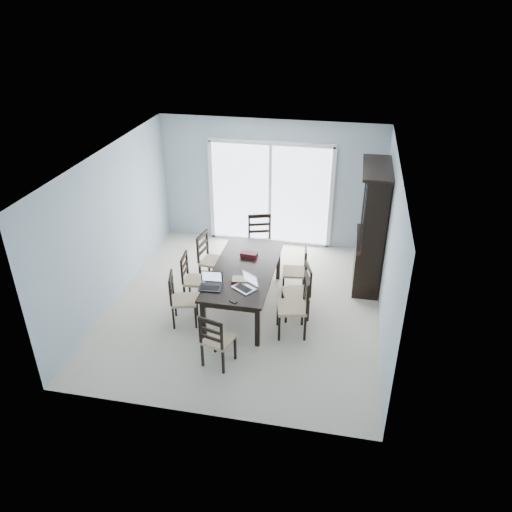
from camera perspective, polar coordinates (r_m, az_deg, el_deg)
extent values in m
plane|color=beige|center=(8.59, -1.30, -5.70)|extent=(5.00, 5.00, 0.00)
plane|color=white|center=(7.44, -1.53, 11.06)|extent=(5.00, 5.00, 0.00)
cube|color=#9AACB8|center=(10.18, 1.67, 8.27)|extent=(4.50, 0.02, 2.60)
cube|color=#9AACB8|center=(8.66, -16.12, 3.29)|extent=(0.02, 5.00, 2.60)
cube|color=#9AACB8|center=(7.80, 14.95, 0.55)|extent=(0.02, 5.00, 2.60)
cube|color=gray|center=(11.61, 2.42, 3.71)|extent=(4.50, 2.00, 0.10)
cube|color=#99999E|center=(12.30, 3.23, 8.18)|extent=(4.50, 0.06, 1.10)
cube|color=black|center=(8.20, -1.36, -1.49)|extent=(1.00, 2.20, 0.04)
cube|color=black|center=(8.23, -1.36, -1.85)|extent=(0.88, 2.08, 0.10)
cube|color=black|center=(7.70, -6.03, -7.34)|extent=(0.07, 0.07, 0.69)
cube|color=black|center=(7.52, 0.17, -8.11)|extent=(0.07, 0.07, 0.69)
cube|color=black|center=(9.32, -2.53, -0.25)|extent=(0.07, 0.07, 0.69)
cube|color=black|center=(9.18, 2.58, -0.74)|extent=(0.07, 0.07, 0.69)
cube|color=black|center=(9.29, 12.56, -0.50)|extent=(0.45, 1.30, 0.85)
cube|color=black|center=(8.83, 13.49, 5.58)|extent=(0.38, 1.30, 1.30)
cube|color=black|center=(8.60, 13.80, 9.74)|extent=(0.50, 1.38, 0.05)
cube|color=black|center=(8.44, 12.20, 4.62)|extent=(0.02, 0.36, 1.18)
cube|color=black|center=(8.83, 12.22, 5.71)|extent=(0.02, 0.36, 1.18)
cube|color=black|center=(9.22, 12.25, 6.70)|extent=(0.02, 0.36, 1.18)
cube|color=silver|center=(10.25, 1.63, 6.93)|extent=(2.40, 0.02, 2.10)
cube|color=white|center=(9.89, 1.71, 12.77)|extent=(2.52, 0.05, 0.08)
cube|color=white|center=(10.24, 1.62, 6.90)|extent=(0.06, 0.05, 2.10)
cube|color=white|center=(10.66, 1.54, 1.78)|extent=(2.52, 0.05, 0.05)
cube|color=black|center=(8.34, -9.19, -5.64)|extent=(0.04, 0.04, 0.40)
cube|color=black|center=(8.05, -9.40, -7.05)|extent=(0.04, 0.04, 0.40)
cube|color=black|center=(8.31, -6.78, -5.60)|extent=(0.04, 0.04, 0.40)
cube|color=black|center=(8.02, -6.90, -7.01)|extent=(0.04, 0.04, 0.40)
cube|color=tan|center=(8.05, -8.18, -5.02)|extent=(0.47, 0.47, 0.05)
cube|color=black|center=(8.84, -7.61, -3.36)|extent=(0.04, 0.04, 0.40)
cube|color=black|center=(8.55, -8.15, -4.60)|extent=(0.04, 0.04, 0.40)
cube|color=black|center=(8.76, -5.36, -3.51)|extent=(0.04, 0.04, 0.40)
cube|color=black|center=(8.47, -5.83, -4.77)|extent=(0.04, 0.04, 0.40)
cube|color=tan|center=(8.54, -6.82, -2.79)|extent=(0.42, 0.42, 0.05)
cube|color=black|center=(9.35, -5.37, -1.16)|extent=(0.04, 0.04, 0.43)
cube|color=black|center=(9.06, -6.39, -2.28)|extent=(0.04, 0.04, 0.43)
cube|color=black|center=(9.21, -3.22, -1.57)|extent=(0.04, 0.04, 0.43)
cube|color=black|center=(8.91, -4.19, -2.73)|extent=(0.04, 0.04, 0.43)
cube|color=tan|center=(9.01, -4.85, -0.61)|extent=(0.48, 0.48, 0.05)
cube|color=black|center=(7.73, 5.61, -8.23)|extent=(0.04, 0.04, 0.45)
cube|color=black|center=(8.05, 5.32, -6.55)|extent=(0.04, 0.04, 0.45)
cube|color=black|center=(7.70, 2.66, -8.29)|extent=(0.04, 0.04, 0.45)
cube|color=black|center=(8.02, 2.50, -6.60)|extent=(0.04, 0.04, 0.45)
cube|color=tan|center=(7.73, 4.09, -5.91)|extent=(0.52, 0.52, 0.05)
cube|color=black|center=(8.16, 5.97, -6.21)|extent=(0.04, 0.04, 0.41)
cube|color=black|center=(8.45, 5.46, -4.81)|extent=(0.04, 0.04, 0.41)
cube|color=black|center=(8.09, 3.45, -6.40)|extent=(0.04, 0.04, 0.41)
cube|color=black|center=(8.39, 3.03, -4.99)|extent=(0.04, 0.04, 0.41)
cube|color=tan|center=(8.14, 4.54, -4.26)|extent=(0.51, 0.51, 0.05)
cube|color=black|center=(8.71, 5.46, -3.72)|extent=(0.04, 0.04, 0.40)
cube|color=black|center=(9.01, 5.43, -2.52)|extent=(0.04, 0.04, 0.40)
cube|color=black|center=(8.71, 3.12, -3.65)|extent=(0.04, 0.04, 0.40)
cube|color=black|center=(9.01, 3.17, -2.44)|extent=(0.04, 0.04, 0.40)
cube|color=tan|center=(8.74, 4.35, -1.82)|extent=(0.44, 0.44, 0.05)
cube|color=black|center=(7.29, -6.15, -11.20)|extent=(0.04, 0.04, 0.39)
cube|color=black|center=(7.15, -3.77, -12.05)|extent=(0.04, 0.04, 0.39)
cube|color=black|center=(7.51, -4.73, -9.73)|extent=(0.04, 0.04, 0.39)
cube|color=black|center=(7.37, -2.40, -10.51)|extent=(0.04, 0.04, 0.39)
cube|color=tan|center=(7.19, -4.32, -9.52)|extent=(0.47, 0.47, 0.05)
cube|color=black|center=(9.82, 1.55, 0.57)|extent=(0.05, 0.05, 0.45)
cube|color=black|center=(9.77, -0.77, 0.45)|extent=(0.05, 0.05, 0.45)
cube|color=black|center=(9.47, 1.87, -0.56)|extent=(0.05, 0.05, 0.45)
cube|color=black|center=(9.43, -0.53, -0.69)|extent=(0.05, 0.05, 0.45)
cube|color=tan|center=(9.50, 0.54, 1.29)|extent=(0.55, 0.55, 0.05)
cube|color=black|center=(7.68, -5.25, -3.63)|extent=(0.36, 0.26, 0.02)
cube|color=silver|center=(7.62, -5.29, -2.87)|extent=(0.30, 0.06, 0.18)
cube|color=#BDBCBF|center=(7.64, -1.38, -3.71)|extent=(0.41, 0.38, 0.02)
cube|color=silver|center=(7.58, -1.39, -2.97)|extent=(0.27, 0.20, 0.18)
cube|color=maroon|center=(7.84, -1.93, -2.75)|extent=(0.22, 0.17, 0.03)
cube|color=gold|center=(7.83, -1.86, -2.63)|extent=(0.27, 0.22, 0.01)
cube|color=black|center=(7.35, -2.65, -5.20)|extent=(0.13, 0.11, 0.01)
cube|color=#51101D|center=(8.52, -0.82, 0.18)|extent=(0.29, 0.17, 0.07)
cube|color=brown|center=(11.58, -2.20, 6.46)|extent=(2.01, 1.82, 0.94)
cube|color=gray|center=(11.40, -2.25, 8.81)|extent=(2.07, 1.88, 0.06)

